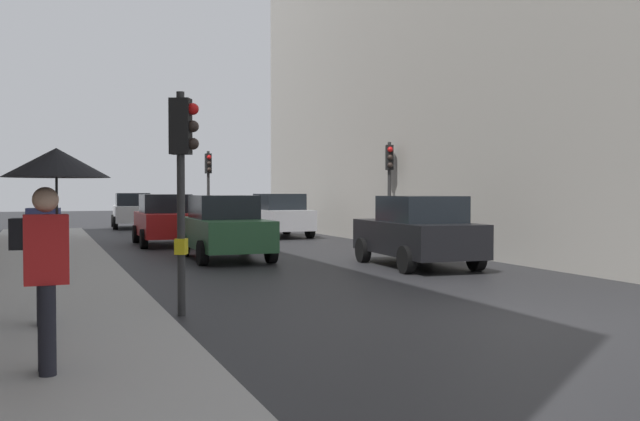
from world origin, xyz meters
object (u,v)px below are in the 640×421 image
(traffic_light_far_median, at_px, (208,177))
(traffic_light_mid_street, at_px, (389,174))
(car_green_estate, at_px, (225,227))
(pedestrian_with_grey_backpack, at_px, (40,247))
(pedestrian_with_umbrella, at_px, (53,196))
(traffic_light_near_right, at_px, (182,162))
(car_white_compact, at_px, (133,211))
(car_red_sedan, at_px, (166,220))
(car_dark_suv, at_px, (418,231))
(car_silver_hatchback, at_px, (278,215))

(traffic_light_far_median, height_order, traffic_light_mid_street, traffic_light_far_median)
(car_green_estate, distance_m, pedestrian_with_grey_backpack, 10.38)
(pedestrian_with_umbrella, bearing_deg, traffic_light_near_right, 62.04)
(car_green_estate, distance_m, car_white_compact, 17.66)
(car_white_compact, bearing_deg, car_red_sedan, -91.13)
(traffic_light_far_median, distance_m, car_green_estate, 10.90)
(traffic_light_far_median, bearing_deg, traffic_light_near_right, -103.55)
(pedestrian_with_grey_backpack, bearing_deg, traffic_light_far_median, 71.70)
(traffic_light_mid_street, height_order, pedestrian_with_grey_backpack, traffic_light_mid_street)
(pedestrian_with_umbrella, bearing_deg, car_red_sedan, 77.63)
(traffic_light_near_right, xyz_separation_m, pedestrian_with_grey_backpack, (-2.00, -0.90, -1.17))
(pedestrian_with_grey_backpack, bearing_deg, traffic_light_mid_street, 46.73)
(car_red_sedan, xyz_separation_m, pedestrian_with_grey_backpack, (-4.02, -15.11, 0.29))
(traffic_light_far_median, relative_size, traffic_light_near_right, 1.05)
(car_dark_suv, bearing_deg, traffic_light_mid_street, 69.35)
(traffic_light_far_median, relative_size, car_white_compact, 0.83)
(traffic_light_mid_street, bearing_deg, car_dark_suv, -110.65)
(car_dark_suv, xyz_separation_m, pedestrian_with_grey_backpack, (-8.70, -5.67, 0.29))
(traffic_light_near_right, height_order, car_green_estate, traffic_light_near_right)
(traffic_light_far_median, xyz_separation_m, pedestrian_with_grey_backpack, (-6.57, -19.87, -1.29))
(car_dark_suv, height_order, pedestrian_with_grey_backpack, pedestrian_with_grey_backpack)
(car_silver_hatchback, bearing_deg, traffic_light_far_median, 138.08)
(car_white_compact, height_order, car_dark_suv, same)
(traffic_light_far_median, height_order, car_silver_hatchback, traffic_light_far_median)
(traffic_light_far_median, relative_size, pedestrian_with_umbrella, 1.66)
(car_dark_suv, distance_m, pedestrian_with_grey_backpack, 10.39)
(traffic_light_near_right, bearing_deg, pedestrian_with_grey_backpack, -155.76)
(car_red_sedan, distance_m, car_dark_suv, 10.53)
(traffic_light_mid_street, height_order, pedestrian_with_umbrella, traffic_light_mid_street)
(traffic_light_mid_street, xyz_separation_m, pedestrian_with_umbrella, (-10.81, -14.25, -0.59))
(traffic_light_near_right, height_order, pedestrian_with_umbrella, traffic_light_near_right)
(pedestrian_with_umbrella, bearing_deg, pedestrian_with_grey_backpack, 92.92)
(car_white_compact, relative_size, pedestrian_with_umbrella, 2.01)
(car_silver_hatchback, relative_size, car_red_sedan, 1.00)
(car_white_compact, relative_size, car_red_sedan, 1.01)
(traffic_light_far_median, relative_size, traffic_light_mid_street, 1.01)
(traffic_light_near_right, bearing_deg, pedestrian_with_umbrella, -117.96)
(car_green_estate, height_order, car_red_sedan, same)
(car_white_compact, xyz_separation_m, car_silver_hatchback, (4.70, -9.18, 0.00))
(pedestrian_with_grey_backpack, bearing_deg, car_silver_hatchback, 63.20)
(traffic_light_far_median, bearing_deg, car_dark_suv, -81.48)
(traffic_light_near_right, xyz_separation_m, car_green_estate, (2.69, 8.35, -1.45))
(traffic_light_far_median, distance_m, car_red_sedan, 5.63)
(car_green_estate, height_order, pedestrian_with_umbrella, pedestrian_with_umbrella)
(car_silver_hatchback, distance_m, car_red_sedan, 5.59)
(car_green_estate, bearing_deg, pedestrian_with_grey_backpack, -116.88)
(car_green_estate, relative_size, pedestrian_with_umbrella, 1.97)
(traffic_light_near_right, distance_m, pedestrian_with_umbrella, 4.02)
(car_silver_hatchback, bearing_deg, pedestrian_with_umbrella, -113.44)
(traffic_light_far_median, relative_size, car_red_sedan, 0.84)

